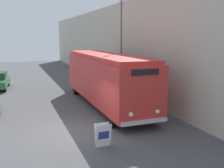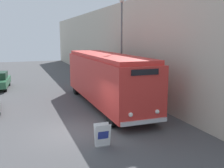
{
  "view_description": "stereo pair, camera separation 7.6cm",
  "coord_description": "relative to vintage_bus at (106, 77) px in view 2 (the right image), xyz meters",
  "views": [
    {
      "loc": [
        -2.73,
        -12.14,
        4.65
      ],
      "look_at": [
        2.44,
        1.51,
        2.0
      ],
      "focal_mm": 42.0,
      "sensor_mm": 36.0,
      "label": 1
    },
    {
      "loc": [
        -2.66,
        -12.16,
        4.65
      ],
      "look_at": [
        2.44,
        1.51,
        2.0
      ],
      "focal_mm": 42.0,
      "sensor_mm": 36.0,
      "label": 2
    }
  ],
  "objects": [
    {
      "name": "ground_plane",
      "position": [
        -3.04,
        -4.31,
        -1.95
      ],
      "size": [
        80.0,
        80.0,
        0.0
      ],
      "primitive_type": "plane",
      "color": "#4C4C4F"
    },
    {
      "name": "building_wall_right",
      "position": [
        3.07,
        5.69,
        1.79
      ],
      "size": [
        0.3,
        60.0,
        7.48
      ],
      "color": "beige",
      "rests_on": "ground_plane"
    },
    {
      "name": "sign_board",
      "position": [
        -2.36,
        -6.36,
        -1.47
      ],
      "size": [
        0.68,
        0.37,
        1.0
      ],
      "color": "gray",
      "rests_on": "ground_plane"
    },
    {
      "name": "streetlamp",
      "position": [
        1.76,
        1.52,
        2.76
      ],
      "size": [
        0.36,
        0.36,
        7.42
      ],
      "color": "#595E60",
      "rests_on": "ground_plane"
    },
    {
      "name": "vintage_bus",
      "position": [
        0.0,
        0.0,
        0.0
      ],
      "size": [
        2.6,
        11.36,
        3.5
      ],
      "color": "black",
      "rests_on": "ground_plane"
    }
  ]
}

